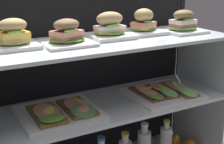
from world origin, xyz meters
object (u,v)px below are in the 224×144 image
plated_roll_sandwich_near_right_corner (144,25)px  open_sandwich_tray_far_right (61,112)px  plated_roll_sandwich_center (110,28)px  plated_roll_sandwich_mid_left (183,24)px  juice_bottle_back_right (166,143)px  orange_fruit_near_left_post (174,141)px  open_sandwich_tray_mid_right (163,92)px  plated_roll_sandwich_far_left (14,36)px  plated_roll_sandwich_left_of_center (67,35)px

plated_roll_sandwich_near_right_corner → open_sandwich_tray_far_right: (-0.46, -0.08, -0.33)m
plated_roll_sandwich_center → plated_roll_sandwich_near_right_corner: 0.19m
plated_roll_sandwich_center → plated_roll_sandwich_mid_left: bearing=-7.1°
plated_roll_sandwich_center → juice_bottle_back_right: plated_roll_sandwich_center is taller
plated_roll_sandwich_near_right_corner → orange_fruit_near_left_post: (0.24, 0.00, -0.70)m
open_sandwich_tray_far_right → open_sandwich_tray_mid_right: (0.53, -0.01, -0.00)m
plated_roll_sandwich_far_left → plated_roll_sandwich_center: plated_roll_sandwich_center is taller
plated_roll_sandwich_far_left → open_sandwich_tray_far_right: size_ratio=0.53×
plated_roll_sandwich_near_right_corner → open_sandwich_tray_far_right: size_ratio=0.55×
open_sandwich_tray_far_right → open_sandwich_tray_mid_right: 0.53m
open_sandwich_tray_far_right → juice_bottle_back_right: bearing=0.3°
plated_roll_sandwich_mid_left → orange_fruit_near_left_post: 0.70m
plated_roll_sandwich_far_left → open_sandwich_tray_far_right: plated_roll_sandwich_far_left is taller
open_sandwich_tray_mid_right → plated_roll_sandwich_center: bearing=162.8°
plated_roll_sandwich_mid_left → open_sandwich_tray_far_right: bearing=-178.6°
plated_roll_sandwich_left_of_center → open_sandwich_tray_mid_right: size_ratio=0.60×
plated_roll_sandwich_far_left → open_sandwich_tray_far_right: (0.16, -0.07, -0.33)m
plated_roll_sandwich_near_right_corner → orange_fruit_near_left_post: bearing=1.0°
plated_roll_sandwich_left_of_center → plated_roll_sandwich_center: bearing=11.4°
plated_roll_sandwich_mid_left → open_sandwich_tray_mid_right: size_ratio=0.56×
plated_roll_sandwich_far_left → plated_roll_sandwich_near_right_corner: bearing=0.8°
juice_bottle_back_right → orange_fruit_near_left_post: juice_bottle_back_right is taller
plated_roll_sandwich_left_of_center → plated_roll_sandwich_near_right_corner: 0.42m
plated_roll_sandwich_center → open_sandwich_tray_mid_right: plated_roll_sandwich_center is taller
open_sandwich_tray_far_right → plated_roll_sandwich_center: bearing=13.4°
plated_roll_sandwich_near_right_corner → orange_fruit_near_left_post: size_ratio=2.56×
open_sandwich_tray_far_right → juice_bottle_back_right: size_ratio=1.47×
juice_bottle_back_right → plated_roll_sandwich_center: bearing=168.8°
open_sandwich_tray_mid_right → orange_fruit_near_left_post: open_sandwich_tray_mid_right is taller
plated_roll_sandwich_far_left → plated_roll_sandwich_near_right_corner: (0.62, 0.01, -0.00)m
plated_roll_sandwich_left_of_center → plated_roll_sandwich_far_left: bearing=166.4°
open_sandwich_tray_far_right → orange_fruit_near_left_post: bearing=6.7°
plated_roll_sandwich_far_left → plated_roll_sandwich_mid_left: plated_roll_sandwich_far_left is taller
open_sandwich_tray_far_right → plated_roll_sandwich_near_right_corner: bearing=9.6°
plated_roll_sandwich_left_of_center → plated_roll_sandwich_center: plated_roll_sandwich_center is taller
orange_fruit_near_left_post → juice_bottle_back_right: bearing=-148.5°
plated_roll_sandwich_near_right_corner → juice_bottle_back_right: size_ratio=0.80×
plated_roll_sandwich_center → juice_bottle_back_right: size_ratio=0.81×
plated_roll_sandwich_left_of_center → open_sandwich_tray_mid_right: (0.48, -0.03, -0.32)m
open_sandwich_tray_far_right → juice_bottle_back_right: 0.66m
open_sandwich_tray_far_right → open_sandwich_tray_mid_right: bearing=-1.6°
plated_roll_sandwich_far_left → plated_roll_sandwich_left_of_center: 0.21m
plated_roll_sandwich_far_left → open_sandwich_tray_mid_right: plated_roll_sandwich_far_left is taller
plated_roll_sandwich_left_of_center → open_sandwich_tray_mid_right: 0.58m
plated_roll_sandwich_far_left → plated_roll_sandwich_center: size_ratio=0.96×
plated_roll_sandwich_near_right_corner → plated_roll_sandwich_mid_left: 0.20m
plated_roll_sandwich_far_left → open_sandwich_tray_mid_right: size_ratio=0.53×
open_sandwich_tray_mid_right → orange_fruit_near_left_post: 0.42m
plated_roll_sandwich_near_right_corner → plated_roll_sandwich_center: bearing=-175.9°
open_sandwich_tray_mid_right → plated_roll_sandwich_far_left: bearing=173.0°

